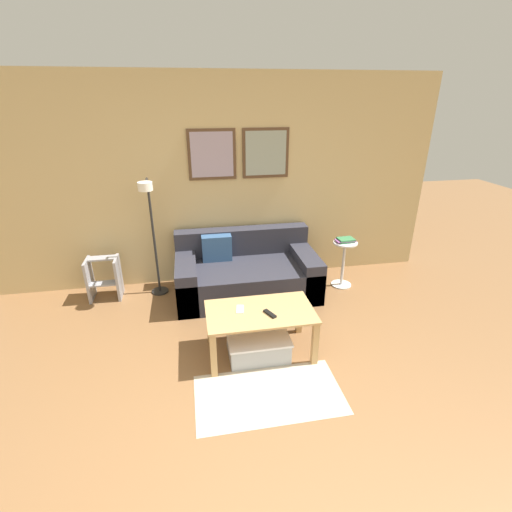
{
  "coord_description": "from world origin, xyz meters",
  "views": [
    {
      "loc": [
        -0.35,
        -1.46,
        2.3
      ],
      "look_at": [
        0.25,
        1.78,
        0.85
      ],
      "focal_mm": 26.0,
      "sensor_mm": 36.0,
      "label": 1
    }
  ],
  "objects_px": {
    "coffee_table": "(260,319)",
    "remote_control": "(270,314)",
    "cell_phone": "(240,309)",
    "book_stack": "(345,240)",
    "step_stool": "(104,277)",
    "couch": "(246,273)",
    "side_table": "(344,260)",
    "floor_lamp": "(151,224)",
    "storage_bin": "(258,345)"
  },
  "relations": [
    {
      "from": "coffee_table",
      "to": "remote_control",
      "type": "xyz_separation_m",
      "value": [
        0.07,
        -0.08,
        0.09
      ]
    },
    {
      "from": "cell_phone",
      "to": "coffee_table",
      "type": "bearing_deg",
      "value": -8.42
    },
    {
      "from": "book_stack",
      "to": "step_stool",
      "type": "xyz_separation_m",
      "value": [
        -2.95,
        0.21,
        -0.35
      ]
    },
    {
      "from": "couch",
      "to": "cell_phone",
      "type": "height_order",
      "value": "couch"
    },
    {
      "from": "side_table",
      "to": "step_stool",
      "type": "bearing_deg",
      "value": 175.62
    },
    {
      "from": "floor_lamp",
      "to": "remote_control",
      "type": "relative_size",
      "value": 9.66
    },
    {
      "from": "book_stack",
      "to": "remote_control",
      "type": "height_order",
      "value": "book_stack"
    },
    {
      "from": "floor_lamp",
      "to": "book_stack",
      "type": "height_order",
      "value": "floor_lamp"
    },
    {
      "from": "floor_lamp",
      "to": "side_table",
      "type": "distance_m",
      "value": 2.4
    },
    {
      "from": "side_table",
      "to": "cell_phone",
      "type": "relative_size",
      "value": 4.31
    },
    {
      "from": "storage_bin",
      "to": "cell_phone",
      "type": "relative_size",
      "value": 4.14
    },
    {
      "from": "floor_lamp",
      "to": "step_stool",
      "type": "xyz_separation_m",
      "value": [
        -0.63,
        0.11,
        -0.68
      ]
    },
    {
      "from": "remote_control",
      "to": "cell_phone",
      "type": "distance_m",
      "value": 0.29
    },
    {
      "from": "couch",
      "to": "cell_phone",
      "type": "relative_size",
      "value": 12.1
    },
    {
      "from": "storage_bin",
      "to": "book_stack",
      "type": "xyz_separation_m",
      "value": [
        1.34,
        1.2,
        0.51
      ]
    },
    {
      "from": "coffee_table",
      "to": "remote_control",
      "type": "relative_size",
      "value": 6.64
    },
    {
      "from": "coffee_table",
      "to": "storage_bin",
      "type": "relative_size",
      "value": 1.72
    },
    {
      "from": "couch",
      "to": "floor_lamp",
      "type": "distance_m",
      "value": 1.27
    },
    {
      "from": "coffee_table",
      "to": "floor_lamp",
      "type": "bearing_deg",
      "value": 128.87
    },
    {
      "from": "couch",
      "to": "coffee_table",
      "type": "relative_size",
      "value": 1.7
    },
    {
      "from": "couch",
      "to": "side_table",
      "type": "bearing_deg",
      "value": -2.51
    },
    {
      "from": "coffee_table",
      "to": "step_stool",
      "type": "xyz_separation_m",
      "value": [
        -1.65,
        1.37,
        -0.11
      ]
    },
    {
      "from": "floor_lamp",
      "to": "step_stool",
      "type": "distance_m",
      "value": 0.93
    },
    {
      "from": "cell_phone",
      "to": "step_stool",
      "type": "xyz_separation_m",
      "value": [
        -1.47,
        1.31,
        -0.19
      ]
    },
    {
      "from": "couch",
      "to": "side_table",
      "type": "distance_m",
      "value": 1.25
    },
    {
      "from": "floor_lamp",
      "to": "side_table",
      "type": "xyz_separation_m",
      "value": [
        2.32,
        -0.11,
        -0.59
      ]
    },
    {
      "from": "coffee_table",
      "to": "book_stack",
      "type": "xyz_separation_m",
      "value": [
        1.31,
        1.16,
        0.25
      ]
    },
    {
      "from": "book_stack",
      "to": "step_stool",
      "type": "relative_size",
      "value": 0.47
    },
    {
      "from": "coffee_table",
      "to": "floor_lamp",
      "type": "distance_m",
      "value": 1.72
    },
    {
      "from": "floor_lamp",
      "to": "remote_control",
      "type": "xyz_separation_m",
      "value": [
        1.09,
        -1.34,
        -0.48
      ]
    },
    {
      "from": "couch",
      "to": "book_stack",
      "type": "height_order",
      "value": "couch"
    },
    {
      "from": "side_table",
      "to": "book_stack",
      "type": "xyz_separation_m",
      "value": [
        0.0,
        0.02,
        0.27
      ]
    },
    {
      "from": "cell_phone",
      "to": "storage_bin",
      "type": "bearing_deg",
      "value": -23.8
    },
    {
      "from": "side_table",
      "to": "step_stool",
      "type": "distance_m",
      "value": 2.96
    },
    {
      "from": "cell_phone",
      "to": "step_stool",
      "type": "relative_size",
      "value": 0.27
    },
    {
      "from": "step_stool",
      "to": "floor_lamp",
      "type": "bearing_deg",
      "value": -10.24
    },
    {
      "from": "couch",
      "to": "storage_bin",
      "type": "distance_m",
      "value": 1.25
    },
    {
      "from": "storage_bin",
      "to": "floor_lamp",
      "type": "height_order",
      "value": "floor_lamp"
    },
    {
      "from": "coffee_table",
      "to": "storage_bin",
      "type": "xyz_separation_m",
      "value": [
        -0.03,
        -0.04,
        -0.26
      ]
    },
    {
      "from": "cell_phone",
      "to": "remote_control",
      "type": "bearing_deg",
      "value": -18.65
    },
    {
      "from": "book_stack",
      "to": "step_stool",
      "type": "bearing_deg",
      "value": 175.91
    },
    {
      "from": "book_stack",
      "to": "remote_control",
      "type": "relative_size",
      "value": 1.61
    },
    {
      "from": "cell_phone",
      "to": "step_stool",
      "type": "bearing_deg",
      "value": 147.51
    },
    {
      "from": "side_table",
      "to": "cell_phone",
      "type": "distance_m",
      "value": 1.84
    },
    {
      "from": "storage_bin",
      "to": "step_stool",
      "type": "bearing_deg",
      "value": 138.84
    },
    {
      "from": "storage_bin",
      "to": "cell_phone",
      "type": "xyz_separation_m",
      "value": [
        -0.15,
        0.1,
        0.35
      ]
    },
    {
      "from": "side_table",
      "to": "remote_control",
      "type": "distance_m",
      "value": 1.74
    },
    {
      "from": "storage_bin",
      "to": "book_stack",
      "type": "distance_m",
      "value": 1.87
    },
    {
      "from": "side_table",
      "to": "floor_lamp",
      "type": "bearing_deg",
      "value": 177.23
    },
    {
      "from": "book_stack",
      "to": "floor_lamp",
      "type": "bearing_deg",
      "value": 177.61
    }
  ]
}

